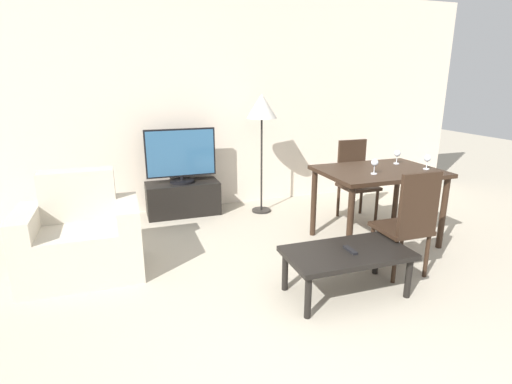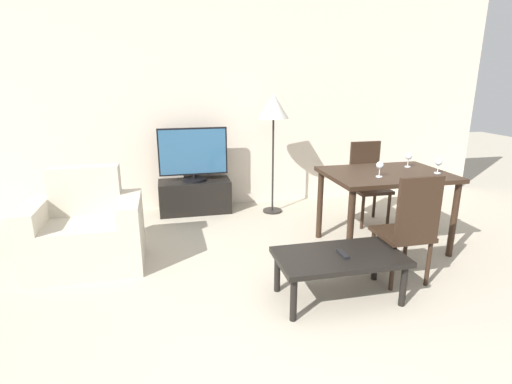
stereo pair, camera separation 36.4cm
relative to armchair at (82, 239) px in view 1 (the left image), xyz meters
The scene contains 14 objects.
ground_plane 2.44m from the armchair, 52.22° to the right, with size 18.00×18.00×0.00m, color #B2A893.
wall_back 2.39m from the armchair, 46.64° to the left, with size 7.47×0.06×2.70m.
armchair is the anchor object (origin of this frame).
tv_stand 1.69m from the armchair, 50.55° to the left, with size 0.89×0.40×0.41m.
tv 1.73m from the armchair, 50.50° to the left, with size 0.84×0.29×0.66m.
coffee_table 2.24m from the armchair, 27.76° to the right, with size 0.97×0.53×0.37m.
dining_table 2.85m from the armchair, ahead, with size 1.17×0.84×0.77m.
dining_chair_near 2.79m from the armchair, 19.91° to the right, with size 0.40×0.40×0.94m.
dining_chair_far 3.08m from the armchair, ahead, with size 0.40×0.40×0.94m.
floor_lamp 2.49m from the armchair, 27.97° to the left, with size 0.37×0.37×1.47m.
remote_primary 2.26m from the armchair, 27.96° to the right, with size 0.04×0.15×0.02m.
wine_glass_left 3.21m from the armchair, ahead, with size 0.07×0.07×0.15m.
wine_glass_center 3.34m from the armchair, ahead, with size 0.07×0.07×0.15m.
wine_glass_right 2.73m from the armchair, ahead, with size 0.07×0.07×0.15m.
Camera 1 is at (-1.09, -1.58, 1.66)m, focal length 28.00 mm.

